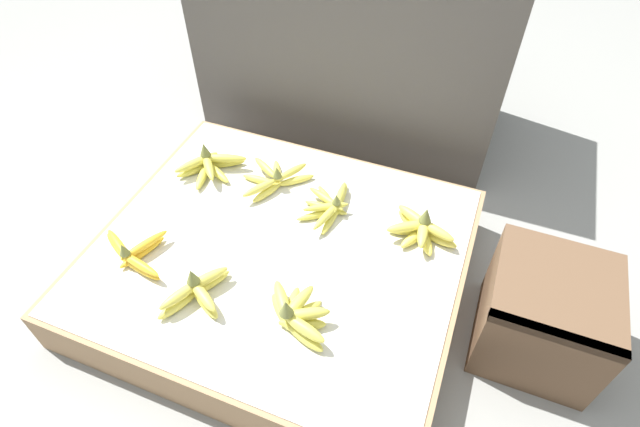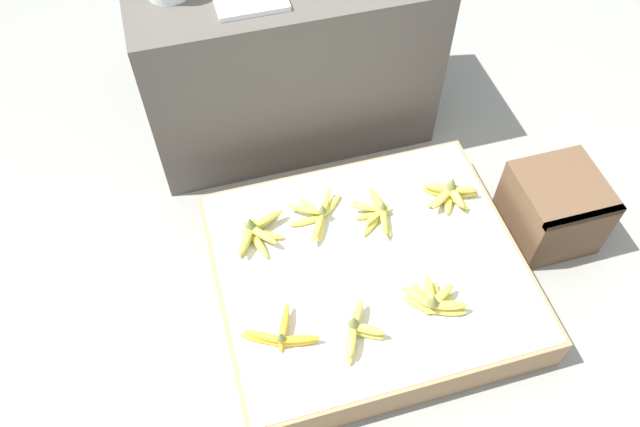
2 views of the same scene
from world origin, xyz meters
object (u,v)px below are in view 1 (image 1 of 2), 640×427
object	(u,v)px
banana_bunch_middle_right	(420,229)
banana_bunch_front_left	(133,254)
banana_bunch_front_midleft	(197,291)
banana_bunch_middle_left	(209,165)
banana_bunch_middle_midright	(330,206)
wooden_crate	(543,315)
banana_bunch_middle_midleft	(274,178)
banana_bunch_front_midright	(296,315)

from	to	relation	value
banana_bunch_middle_right	banana_bunch_front_left	bearing A→B (deg)	-152.55
banana_bunch_front_midleft	banana_bunch_middle_right	bearing A→B (deg)	40.96
banana_bunch_middle_left	banana_bunch_middle_midright	xyz separation A→B (m)	(0.43, -0.03, -0.01)
wooden_crate	banana_bunch_middle_midleft	bearing A→B (deg)	168.11
banana_bunch_front_left	banana_bunch_middle_midright	bearing A→B (deg)	40.34
banana_bunch_front_left	banana_bunch_middle_right	xyz separation A→B (m)	(0.72, 0.38, 0.01)
banana_bunch_front_left	banana_bunch_front_midright	world-z (taller)	banana_bunch_front_midright
banana_bunch_front_midleft	banana_bunch_front_midright	bearing A→B (deg)	6.66
banana_bunch_front_midleft	banana_bunch_middle_right	xyz separation A→B (m)	(0.49, 0.42, -0.00)
banana_bunch_front_left	banana_bunch_middle_midright	distance (m)	0.58
banana_bunch_middle_left	banana_bunch_middle_right	xyz separation A→B (m)	(0.71, -0.03, 0.00)
banana_bunch_front_midleft	banana_bunch_front_midright	xyz separation A→B (m)	(0.27, 0.03, -0.00)
banana_bunch_front_midright	banana_bunch_middle_right	size ratio (longest dim) A/B	0.93
banana_bunch_front_midright	banana_bunch_middle_midright	world-z (taller)	banana_bunch_front_midright
wooden_crate	banana_bunch_front_midleft	xyz separation A→B (m)	(-0.86, -0.29, 0.05)
banana_bunch_front_midright	banana_bunch_middle_midright	xyz separation A→B (m)	(-0.06, 0.39, -0.01)
wooden_crate	banana_bunch_front_left	world-z (taller)	wooden_crate
banana_bunch_front_midright	banana_bunch_middle_left	world-z (taller)	banana_bunch_front_midright
banana_bunch_front_left	wooden_crate	bearing A→B (deg)	12.63
banana_bunch_middle_left	banana_bunch_middle_right	bearing A→B (deg)	-2.14
banana_bunch_middle_left	banana_bunch_front_left	bearing A→B (deg)	-91.30
banana_bunch_front_midright	banana_bunch_middle_midleft	xyz separation A→B (m)	(-0.27, 0.44, -0.01)
banana_bunch_front_midleft	banana_bunch_middle_midleft	size ratio (longest dim) A/B	0.93
banana_bunch_front_left	banana_bunch_middle_midright	xyz separation A→B (m)	(0.44, 0.38, -0.00)
banana_bunch_front_midright	banana_bunch_middle_midright	bearing A→B (deg)	98.57
banana_bunch_middle_right	banana_bunch_front_midright	bearing A→B (deg)	-119.31
banana_bunch_front_midleft	banana_bunch_front_left	bearing A→B (deg)	168.17
banana_bunch_middle_left	banana_bunch_middle_midright	world-z (taller)	banana_bunch_middle_left
banana_bunch_front_left	banana_bunch_middle_midleft	size ratio (longest dim) A/B	1.10
banana_bunch_front_midleft	banana_bunch_middle_right	world-z (taller)	banana_bunch_middle_right
banana_bunch_middle_left	banana_bunch_middle_midright	distance (m)	0.43
wooden_crate	banana_bunch_middle_left	size ratio (longest dim) A/B	1.49
banana_bunch_middle_midright	banana_bunch_middle_midleft	bearing A→B (deg)	166.96
wooden_crate	banana_bunch_front_midleft	size ratio (longest dim) A/B	1.46
banana_bunch_middle_right	wooden_crate	bearing A→B (deg)	-19.67
banana_bunch_middle_midleft	banana_bunch_middle_midright	xyz separation A→B (m)	(0.21, -0.05, -0.00)
banana_bunch_front_left	banana_bunch_front_midright	bearing A→B (deg)	-2.02
banana_bunch_middle_left	banana_bunch_middle_right	world-z (taller)	banana_bunch_middle_right
banana_bunch_front_midleft	banana_bunch_front_midright	world-z (taller)	banana_bunch_front_midright
wooden_crate	banana_bunch_middle_right	bearing A→B (deg)	160.33
banana_bunch_front_midright	banana_bunch_middle_right	bearing A→B (deg)	60.69
banana_bunch_middle_midleft	banana_bunch_middle_right	xyz separation A→B (m)	(0.49, -0.05, 0.01)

